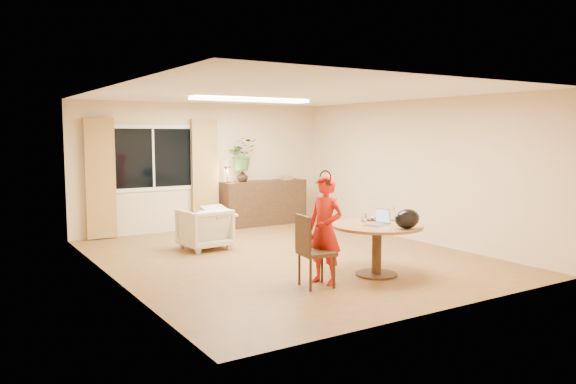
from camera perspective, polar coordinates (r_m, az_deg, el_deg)
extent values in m
plane|color=brown|center=(9.10, -0.02, -6.61)|extent=(6.50, 6.50, 0.00)
plane|color=white|center=(8.90, -0.02, 9.95)|extent=(6.50, 6.50, 0.00)
plane|color=beige|center=(11.78, -8.44, 2.59)|extent=(5.50, 0.00, 5.50)
plane|color=beige|center=(7.81, -17.38, 0.68)|extent=(0.00, 6.50, 6.50)
plane|color=beige|center=(10.62, 12.67, 2.15)|extent=(0.00, 6.50, 6.50)
cube|color=white|center=(11.36, -13.52, 3.38)|extent=(1.70, 0.02, 1.30)
cube|color=black|center=(11.35, -13.50, 3.38)|extent=(1.55, 0.01, 1.15)
cube|color=white|center=(11.35, -13.50, 3.38)|extent=(0.04, 0.01, 1.15)
cube|color=olive|center=(11.02, -18.53, 1.31)|extent=(0.55, 0.08, 2.25)
cube|color=olive|center=(11.69, -8.47, 1.80)|extent=(0.55, 0.08, 2.25)
cube|color=white|center=(9.93, -3.74, 9.32)|extent=(2.20, 0.35, 0.05)
cylinder|color=brown|center=(7.92, 9.04, -3.41)|extent=(1.27, 1.27, 0.04)
cylinder|color=black|center=(7.98, 8.99, -5.97)|extent=(0.14, 0.14, 0.68)
cylinder|color=black|center=(8.06, 8.95, -8.24)|extent=(0.59, 0.59, 0.03)
imported|color=#B60E25|center=(7.42, 3.79, -3.83)|extent=(0.61, 0.50, 1.44)
imported|color=beige|center=(9.77, -8.47, -3.68)|extent=(0.82, 0.84, 0.71)
cube|color=black|center=(12.21, -2.47, -1.10)|extent=(1.92, 0.47, 0.96)
imported|color=black|center=(11.90, -4.65, 1.63)|extent=(0.27, 0.27, 0.25)
imported|color=#2D5C22|center=(11.87, -4.73, 3.81)|extent=(0.70, 0.65, 0.66)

